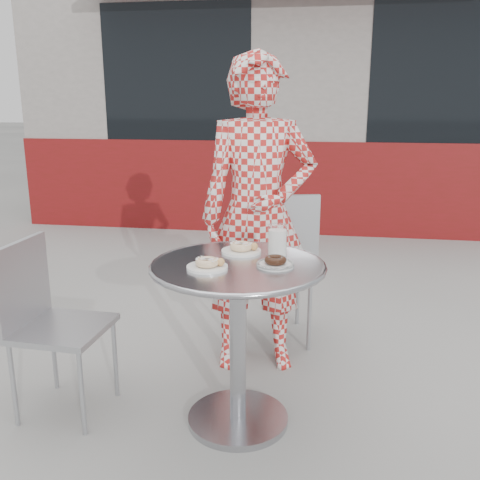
# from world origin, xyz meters

# --- Properties ---
(ground) EXTENTS (60.00, 60.00, 0.00)m
(ground) POSITION_xyz_m (0.00, 0.00, 0.00)
(ground) COLOR #A09D98
(ground) RESTS_ON ground
(storefront) EXTENTS (6.02, 4.55, 3.00)m
(storefront) POSITION_xyz_m (-0.00, 5.56, 1.49)
(storefront) COLOR gray
(storefront) RESTS_ON ground
(bistro_table) EXTENTS (0.75, 0.75, 0.76)m
(bistro_table) POSITION_xyz_m (0.05, 0.01, 0.57)
(bistro_table) COLOR #B7B7BC
(bistro_table) RESTS_ON ground
(chair_far) EXTENTS (0.53, 0.54, 0.93)m
(chair_far) POSITION_xyz_m (0.12, 0.92, 0.29)
(chair_far) COLOR #ABADB3
(chair_far) RESTS_ON ground
(chair_left) EXTENTS (0.41, 0.41, 0.82)m
(chair_left) POSITION_xyz_m (-0.77, -0.01, 0.25)
(chair_left) COLOR #ABADB3
(chair_left) RESTS_ON ground
(seated_person) EXTENTS (0.68, 0.52, 1.67)m
(seated_person) POSITION_xyz_m (0.06, 0.61, 0.83)
(seated_person) COLOR #B41F1B
(seated_person) RESTS_ON ground
(plate_far) EXTENTS (0.18, 0.18, 0.05)m
(plate_far) POSITION_xyz_m (0.04, 0.18, 0.78)
(plate_far) COLOR white
(plate_far) RESTS_ON bistro_table
(plate_near) EXTENTS (0.17, 0.17, 0.05)m
(plate_near) POSITION_xyz_m (-0.06, -0.07, 0.78)
(plate_near) COLOR white
(plate_near) RESTS_ON bistro_table
(plate_checker) EXTENTS (0.16, 0.16, 0.04)m
(plate_checker) POSITION_xyz_m (0.21, 0.00, 0.77)
(plate_checker) COLOR white
(plate_checker) RESTS_ON bistro_table
(milk_cup) EXTENTS (0.09, 0.09, 0.14)m
(milk_cup) POSITION_xyz_m (0.20, 0.17, 0.82)
(milk_cup) COLOR white
(milk_cup) RESTS_ON bistro_table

